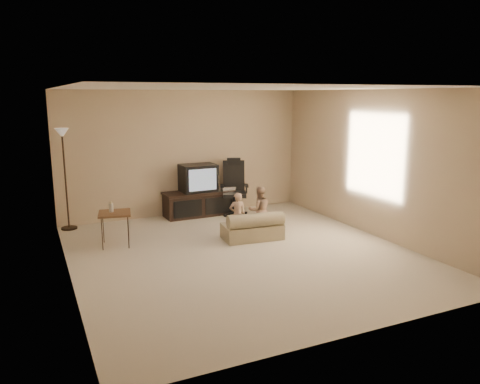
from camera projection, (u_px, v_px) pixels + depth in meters
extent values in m
plane|color=beige|center=(242.00, 254.00, 7.23)|extent=(5.50, 5.50, 0.00)
plane|color=silver|center=(242.00, 88.00, 6.71)|extent=(5.50, 5.50, 0.00)
plane|color=tan|center=(184.00, 153.00, 9.42)|extent=(5.00, 0.00, 5.00)
plane|color=tan|center=(361.00, 217.00, 4.52)|extent=(5.00, 0.00, 5.00)
plane|color=tan|center=(64.00, 188.00, 5.95)|extent=(0.00, 5.50, 5.50)
plane|color=tan|center=(374.00, 164.00, 7.99)|extent=(0.00, 5.50, 5.50)
cube|color=black|center=(199.00, 204.00, 9.48)|extent=(1.40, 0.53, 0.45)
cube|color=black|center=(199.00, 192.00, 9.42)|extent=(1.44, 0.57, 0.04)
cube|color=black|center=(188.00, 209.00, 9.11)|extent=(0.58, 0.03, 0.34)
cube|color=black|center=(219.00, 205.00, 9.39)|extent=(0.58, 0.03, 0.34)
cube|color=black|center=(198.00, 178.00, 9.38)|extent=(0.71, 0.51, 0.55)
cube|color=silver|center=(203.00, 180.00, 9.16)|extent=(0.57, 0.02, 0.43)
cube|color=#B7B7B9|center=(225.00, 188.00, 9.60)|extent=(0.40, 0.29, 0.06)
cylinder|color=black|center=(234.00, 204.00, 9.48)|extent=(0.06, 0.06, 0.36)
cube|color=black|center=(234.00, 194.00, 9.44)|extent=(0.59, 0.59, 0.08)
cube|color=black|center=(234.00, 176.00, 9.58)|extent=(0.47, 0.31, 0.64)
cube|color=black|center=(234.00, 161.00, 9.52)|extent=(0.29, 0.18, 0.15)
cube|color=black|center=(222.00, 186.00, 9.39)|extent=(0.15, 0.26, 0.04)
cube|color=black|center=(246.00, 186.00, 9.42)|extent=(0.15, 0.26, 0.04)
cube|color=brown|center=(115.00, 213.00, 7.51)|extent=(0.59, 0.59, 0.03)
cylinder|color=#2F2015|center=(102.00, 234.00, 7.33)|extent=(0.01, 0.01, 0.55)
cylinder|color=#2F2015|center=(128.00, 232.00, 7.42)|extent=(0.01, 0.01, 0.55)
cylinder|color=#2F2015|center=(103.00, 227.00, 7.71)|extent=(0.01, 0.01, 0.55)
cylinder|color=#2F2015|center=(128.00, 225.00, 7.80)|extent=(0.01, 0.01, 0.55)
cylinder|color=beige|center=(111.00, 208.00, 7.52)|extent=(0.07, 0.07, 0.14)
cone|color=beige|center=(111.00, 202.00, 7.50)|extent=(0.06, 0.06, 0.05)
cylinder|color=#2F2015|center=(69.00, 228.00, 8.55)|extent=(0.29, 0.29, 0.03)
cylinder|color=#2F2015|center=(66.00, 182.00, 8.37)|extent=(0.03, 0.03, 1.73)
cone|color=beige|center=(62.00, 133.00, 8.19)|extent=(0.24, 0.24, 0.16)
cube|color=tan|center=(252.00, 231.00, 7.96)|extent=(1.03, 0.63, 0.26)
cylinder|color=tan|center=(256.00, 220.00, 7.75)|extent=(0.99, 0.33, 0.24)
imported|color=tan|center=(237.00, 215.00, 8.01)|extent=(0.32, 0.26, 0.78)
imported|color=tan|center=(259.00, 210.00, 8.23)|extent=(0.44, 0.30, 0.84)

